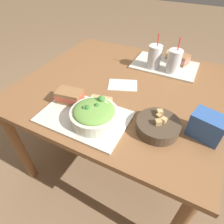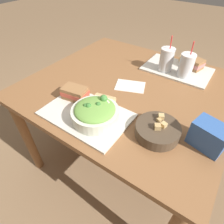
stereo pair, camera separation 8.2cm
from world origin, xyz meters
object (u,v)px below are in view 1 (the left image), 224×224
sandwich_near (70,96)px  chip_bag (207,126)px  sandwich_far (179,59)px  drink_cup_dark (154,57)px  salad_bowl (94,114)px  baguette_far (172,55)px  drink_cup_red (174,62)px  baguette_near (102,101)px  napkin_folded (123,85)px  soup_bowl (158,126)px

sandwich_near → chip_bag: chip_bag is taller
sandwich_far → drink_cup_dark: size_ratio=0.63×
salad_bowl → drink_cup_dark: (0.09, 0.62, 0.03)m
sandwich_near → baguette_far: bearing=54.1°
drink_cup_dark → chip_bag: 0.61m
salad_bowl → drink_cup_red: size_ratio=1.00×
sandwich_near → chip_bag: (0.66, 0.08, 0.01)m
sandwich_near → chip_bag: bearing=-2.7°
drink_cup_red → baguette_far: bearing=103.5°
drink_cup_red → baguette_near: bearing=-114.8°
baguette_far → napkin_folded: baguette_far is taller
napkin_folded → salad_bowl: bearing=-87.9°
chip_bag → drink_cup_red: bearing=132.2°
drink_cup_dark → napkin_folded: size_ratio=1.12×
salad_bowl → sandwich_near: size_ratio=1.54×
baguette_near → drink_cup_red: drink_cup_red is taller
salad_bowl → drink_cup_dark: size_ratio=0.98×
soup_bowl → sandwich_far: 0.67m
napkin_folded → chip_bag: bearing=-22.6°
salad_bowl → soup_bowl: 0.29m
salad_bowl → soup_bowl: bearing=16.8°
drink_cup_red → chip_bag: 0.54m
baguette_near → drink_cup_red: 0.56m
salad_bowl → baguette_far: bearing=77.9°
soup_bowl → baguette_far: (-0.11, 0.71, 0.01)m
soup_bowl → napkin_folded: (-0.29, 0.26, -0.03)m
soup_bowl → napkin_folded: soup_bowl is taller
baguette_near → napkin_folded: (0.01, 0.24, -0.04)m
sandwich_near → napkin_folded: 0.33m
drink_cup_dark → baguette_far: bearing=63.9°
chip_bag → napkin_folded: 0.52m
salad_bowl → sandwich_far: 0.79m
sandwich_near → baguette_far: 0.81m
baguette_far → chip_bag: (0.30, -0.65, 0.02)m
baguette_far → napkin_folded: size_ratio=0.45×
drink_cup_dark → napkin_folded: bearing=-109.7°
baguette_far → napkin_folded: 0.48m
soup_bowl → chip_bag: size_ratio=1.26×
sandwich_near → baguette_near: sandwich_near is taller
sandwich_far → drink_cup_dark: bearing=-118.3°
soup_bowl → drink_cup_red: size_ratio=0.88×
sandwich_near → baguette_near: 0.17m
chip_bag → drink_cup_dark: bearing=142.8°
drink_cup_red → chip_bag: size_ratio=1.43×
sandwich_far → drink_cup_red: 0.14m
drink_cup_dark → sandwich_far: bearing=44.7°
soup_bowl → drink_cup_dark: size_ratio=0.86×
salad_bowl → sandwich_far: (0.22, 0.76, -0.01)m
baguette_near → napkin_folded: 0.24m
sandwich_far → drink_cup_red: size_ratio=0.64×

